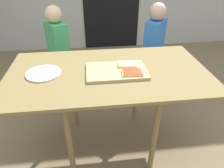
# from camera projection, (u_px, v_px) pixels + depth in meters

# --- Properties ---
(ground_plane) EXTENTS (16.00, 16.00, 0.00)m
(ground_plane) POSITION_uv_depth(u_px,v_px,m) (109.00, 143.00, 1.79)
(ground_plane) COLOR #786548
(dining_table) EXTENTS (1.36, 0.75, 0.72)m
(dining_table) POSITION_uv_depth(u_px,v_px,m) (108.00, 80.00, 1.44)
(dining_table) COLOR olive
(dining_table) RESTS_ON ground
(cutting_board) EXTENTS (0.40, 0.26, 0.02)m
(cutting_board) POSITION_uv_depth(u_px,v_px,m) (116.00, 71.00, 1.38)
(cutting_board) COLOR tan
(cutting_board) RESTS_ON dining_table
(pizza_slice_far_right) EXTENTS (0.14, 0.11, 0.01)m
(pizza_slice_far_right) POSITION_uv_depth(u_px,v_px,m) (127.00, 64.00, 1.43)
(pizza_slice_far_right) COLOR #DCAF62
(pizza_slice_far_right) RESTS_ON cutting_board
(pizza_slice_near_right) EXTENTS (0.14, 0.11, 0.01)m
(pizza_slice_near_right) POSITION_uv_depth(u_px,v_px,m) (132.00, 72.00, 1.33)
(pizza_slice_near_right) COLOR #DCAF62
(pizza_slice_near_right) RESTS_ON cutting_board
(plate_white_left) EXTENTS (0.23, 0.23, 0.01)m
(plate_white_left) POSITION_uv_depth(u_px,v_px,m) (43.00, 73.00, 1.37)
(plate_white_left) COLOR silver
(plate_white_left) RESTS_ON dining_table
(child_left) EXTENTS (0.24, 0.28, 1.01)m
(child_left) POSITION_uv_depth(u_px,v_px,m) (59.00, 51.00, 2.05)
(child_left) COLOR navy
(child_left) RESTS_ON ground
(child_right) EXTENTS (0.26, 0.28, 1.02)m
(child_right) POSITION_uv_depth(u_px,v_px,m) (153.00, 47.00, 2.11)
(child_right) COLOR navy
(child_right) RESTS_ON ground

